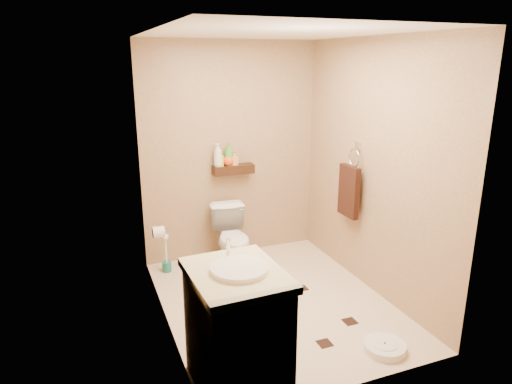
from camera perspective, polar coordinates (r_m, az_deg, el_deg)
name	(u,v)px	position (r m, az deg, el deg)	size (l,w,h in m)	color
ground	(275,302)	(4.41, 2.36, -13.55)	(2.50, 2.50, 0.00)	beige
wall_back	(231,152)	(5.09, -3.16, 5.00)	(2.00, 0.04, 2.40)	tan
wall_front	(358,226)	(2.91, 12.60, -4.12)	(2.00, 0.04, 2.40)	tan
wall_left	(161,190)	(3.68, -11.84, 0.23)	(0.04, 2.50, 2.40)	tan
wall_right	(373,169)	(4.45, 14.44, 2.84)	(0.04, 2.50, 2.40)	tan
ceiling	(278,32)	(3.83, 2.80, 19.33)	(2.00, 2.50, 0.02)	white
wall_shelf	(233,169)	(5.06, -2.85, 2.84)	(0.46, 0.14, 0.10)	#39200F
floor_accents	(279,303)	(4.39, 2.85, -13.71)	(1.12, 1.47, 0.01)	black
toilet	(233,239)	(4.92, -2.92, -5.92)	(0.38, 0.66, 0.67)	white
vanity	(237,329)	(3.20, -2.38, -16.70)	(0.62, 0.74, 1.01)	brown
bathroom_scale	(385,347)	(3.89, 15.77, -18.15)	(0.42, 0.42, 0.07)	white
toilet_brush	(166,258)	(5.01, -11.14, -8.13)	(0.10, 0.10, 0.43)	#1B6E66
towel_ring	(349,189)	(4.66, 11.58, 0.39)	(0.12, 0.30, 0.76)	silver
toilet_paper	(158,232)	(4.48, -12.09, -4.92)	(0.12, 0.11, 0.12)	white
bottle_a	(218,155)	(4.97, -4.78, 4.65)	(0.10, 0.10, 0.26)	silver
bottle_b	(220,158)	(4.98, -4.50, 4.20)	(0.08, 0.08, 0.17)	yellow
bottle_c	(228,158)	(5.01, -3.48, 4.22)	(0.12, 0.12, 0.16)	#F24B1C
bottle_d	(229,154)	(5.00, -3.44, 4.73)	(0.10, 0.10, 0.25)	green
bottle_e	(234,158)	(5.03, -2.73, 4.25)	(0.07, 0.07, 0.15)	#EF8F4F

